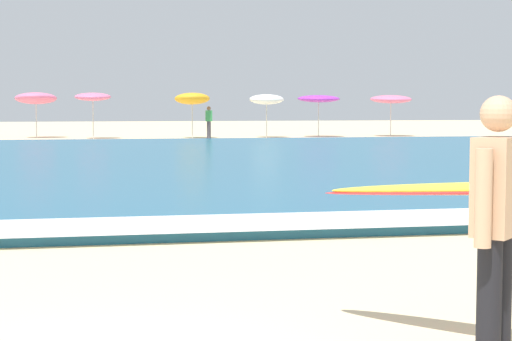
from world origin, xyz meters
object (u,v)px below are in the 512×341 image
beach_umbrella_4 (192,99)px  beachgoer_near_row_left (209,121)px  surfer_with_board (511,205)px  beach_umbrella_5 (267,99)px  beach_umbrella_3 (93,97)px  beach_umbrella_6 (319,99)px  beach_umbrella_7 (391,99)px  beach_umbrella_2 (36,98)px

beach_umbrella_4 → beachgoer_near_row_left: 1.39m
surfer_with_board → beach_umbrella_5: (6.02, 36.89, 0.89)m
surfer_with_board → beachgoer_near_row_left: bearing=85.2°
beachgoer_near_row_left → beach_umbrella_4: bearing=171.1°
beach_umbrella_3 → beach_umbrella_4: 4.85m
surfer_with_board → beach_umbrella_5: bearing=80.7°
beach_umbrella_3 → beach_umbrella_4: size_ratio=0.99×
beach_umbrella_4 → beach_umbrella_6: (6.60, 0.45, 0.01)m
beach_umbrella_5 → beach_umbrella_7: size_ratio=1.00×
beach_umbrella_5 → surfer_with_board: bearing=-99.3°
beach_umbrella_3 → beach_umbrella_7: (15.41, 0.26, -0.10)m
beach_umbrella_2 → beach_umbrella_3: beach_umbrella_2 is taller
beach_umbrella_3 → beachgoer_near_row_left: 5.79m
surfer_with_board → beach_umbrella_2: bearing=97.9°
beach_umbrella_2 → beach_umbrella_6: size_ratio=1.08×
beach_umbrella_3 → beach_umbrella_7: 15.41m
beach_umbrella_4 → beach_umbrella_5: (3.78, 0.06, -0.03)m
surfer_with_board → beach_umbrella_7: (12.81, 37.40, 0.91)m
beach_umbrella_2 → beach_umbrella_3: bearing=-30.5°
beach_umbrella_2 → beachgoer_near_row_left: (8.45, -2.09, -1.14)m
beach_umbrella_2 → beach_umbrella_7: bearing=-4.4°
beach_umbrella_6 → beachgoer_near_row_left: size_ratio=1.39×
beach_umbrella_5 → beachgoer_near_row_left: bearing=-176.4°
beach_umbrella_5 → beach_umbrella_4: bearing=-179.1°
surfer_with_board → beach_umbrella_2: 39.18m
beach_umbrella_6 → beach_umbrella_3: bearing=-179.3°
beach_umbrella_4 → beachgoer_near_row_left: beach_umbrella_4 is taller
beach_umbrella_2 → beach_umbrella_4: bearing=-14.4°
beach_umbrella_6 → beach_umbrella_7: 3.97m
beach_umbrella_7 → beach_umbrella_3: bearing=-179.0°
beach_umbrella_3 → beachgoer_near_row_left: size_ratio=1.45×
surfer_with_board → beach_umbrella_4: (2.24, 36.83, 0.92)m
beach_umbrella_2 → beach_umbrella_6: (14.25, -1.52, -0.01)m
surfer_with_board → beach_umbrella_5: size_ratio=1.07×
beach_umbrella_7 → beachgoer_near_row_left: (-9.76, -0.70, -1.11)m
beach_umbrella_3 → surfer_with_board: bearing=-86.0°
beach_umbrella_7 → beach_umbrella_4: bearing=-176.9°
beach_umbrella_6 → beach_umbrella_2: bearing=173.9°
beach_umbrella_4 → beach_umbrella_6: bearing=3.9°
beach_umbrella_2 → beachgoer_near_row_left: 8.78m
beach_umbrella_2 → beach_umbrella_5: 11.58m
surfer_with_board → beach_umbrella_4: size_ratio=1.03×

